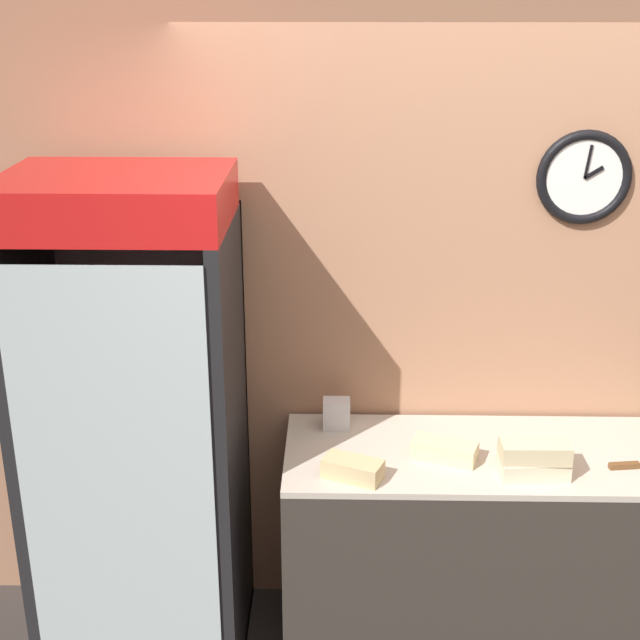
# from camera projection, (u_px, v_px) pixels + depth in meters

# --- Properties ---
(wall_back) EXTENTS (5.20, 0.09, 2.70)m
(wall_back) POSITION_uv_depth(u_px,v_px,m) (490.00, 315.00, 3.66)
(wall_back) COLOR #AD7A5B
(wall_back) RESTS_ON ground_plane
(prep_counter) EXTENTS (1.66, 0.62, 0.92)m
(prep_counter) POSITION_uv_depth(u_px,v_px,m) (489.00, 551.00, 3.64)
(prep_counter) COLOR #332D28
(prep_counter) RESTS_ON ground_plane
(beverage_cooler) EXTENTS (0.79, 0.70, 2.02)m
(beverage_cooler) POSITION_uv_depth(u_px,v_px,m) (138.00, 404.00, 3.45)
(beverage_cooler) COLOR black
(beverage_cooler) RESTS_ON ground_plane
(sandwich_stack_bottom) EXTENTS (0.26, 0.14, 0.07)m
(sandwich_stack_bottom) POSITION_uv_depth(u_px,v_px,m) (533.00, 468.00, 3.29)
(sandwich_stack_bottom) COLOR beige
(sandwich_stack_bottom) RESTS_ON prep_counter
(sandwich_stack_middle) EXTENTS (0.25, 0.12, 0.07)m
(sandwich_stack_middle) POSITION_uv_depth(u_px,v_px,m) (535.00, 451.00, 3.27)
(sandwich_stack_middle) COLOR beige
(sandwich_stack_middle) RESTS_ON sandwich_stack_bottom
(sandwich_flat_left) EXTENTS (0.27, 0.19, 0.07)m
(sandwich_flat_left) POSITION_uv_depth(u_px,v_px,m) (444.00, 450.00, 3.41)
(sandwich_flat_left) COLOR beige
(sandwich_flat_left) RESTS_ON prep_counter
(sandwich_flat_right) EXTENTS (0.24, 0.18, 0.07)m
(sandwich_flat_right) POSITION_uv_depth(u_px,v_px,m) (353.00, 469.00, 3.29)
(sandwich_flat_right) COLOR tan
(sandwich_flat_right) RESTS_ON prep_counter
(chefs_knife) EXTENTS (0.32, 0.07, 0.02)m
(chefs_knife) POSITION_uv_depth(u_px,v_px,m) (638.00, 466.00, 3.36)
(chefs_knife) COLOR silver
(chefs_knife) RESTS_ON prep_counter
(napkin_dispenser) EXTENTS (0.11, 0.09, 0.12)m
(napkin_dispenser) POSITION_uv_depth(u_px,v_px,m) (337.00, 414.00, 3.65)
(napkin_dispenser) COLOR silver
(napkin_dispenser) RESTS_ON prep_counter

